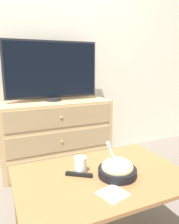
{
  "coord_description": "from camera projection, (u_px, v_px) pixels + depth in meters",
  "views": [
    {
      "loc": [
        -0.43,
        -2.41,
        1.1
      ],
      "look_at": [
        0.15,
        -1.11,
        0.79
      ],
      "focal_mm": 35.0,
      "sensor_mm": 36.0,
      "label": 1
    }
  ],
  "objects": [
    {
      "name": "wall_back",
      "position": [
        33.0,
        45.0,
        2.3
      ],
      "size": [
        12.0,
        0.05,
        2.6
      ],
      "color": "silver",
      "rests_on": "ground_plane"
    },
    {
      "name": "tv",
      "position": [
        52.0,
        71.0,
        2.21
      ],
      "size": [
        0.95,
        0.16,
        0.6
      ],
      "color": "#232328",
      "rests_on": "dresser"
    },
    {
      "name": "napkin",
      "position": [
        113.0,
        194.0,
        1.04
      ],
      "size": [
        0.15,
        0.15,
        0.0
      ],
      "color": "white",
      "rests_on": "coffee_table"
    },
    {
      "name": "takeout_bowl",
      "position": [
        117.0,
        169.0,
        1.2
      ],
      "size": [
        0.21,
        0.21,
        0.19
      ],
      "color": "black",
      "rests_on": "coffee_table"
    },
    {
      "name": "dresser",
      "position": [
        56.0,
        135.0,
        2.31
      ],
      "size": [
        1.13,
        0.45,
        0.73
      ],
      "color": "tan",
      "rests_on": "ground_plane"
    },
    {
      "name": "remote_control",
      "position": [
        79.0,
        175.0,
        1.21
      ],
      "size": [
        0.14,
        0.11,
        0.02
      ],
      "color": "black",
      "rests_on": "coffee_table"
    },
    {
      "name": "coffee_table",
      "position": [
        102.0,
        186.0,
        1.24
      ],
      "size": [
        0.95,
        0.65,
        0.49
      ],
      "color": "#9E6B3D",
      "rests_on": "ground_plane"
    },
    {
      "name": "ground_plane",
      "position": [
        39.0,
        160.0,
        2.55
      ],
      "size": [
        12.0,
        12.0,
        0.0
      ],
      "primitive_type": "plane",
      "color": "#70665B"
    },
    {
      "name": "drink_cup",
      "position": [
        80.0,
        166.0,
        1.24
      ],
      "size": [
        0.07,
        0.07,
        0.09
      ],
      "color": "white",
      "rests_on": "coffee_table"
    }
  ]
}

